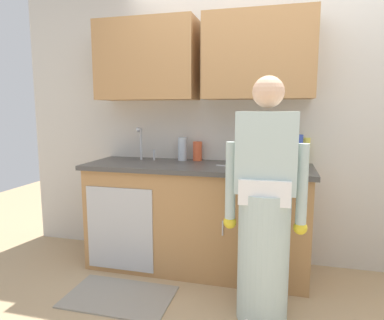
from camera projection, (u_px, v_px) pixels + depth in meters
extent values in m
cube|color=beige|center=(265.00, 116.00, 3.10)|extent=(4.80, 0.10, 2.70)
cube|color=#B27F4C|center=(147.00, 61.00, 3.08)|extent=(0.91, 0.34, 0.70)
cube|color=#B27F4C|center=(258.00, 56.00, 2.83)|extent=(0.91, 0.34, 0.70)
cube|color=#B27F4C|center=(197.00, 219.00, 3.03)|extent=(1.90, 0.60, 0.90)
cube|color=#B7BABF|center=(120.00, 229.00, 2.89)|extent=(0.60, 0.01, 0.72)
cylinder|color=silver|center=(223.00, 228.00, 2.66)|extent=(0.01, 0.01, 0.12)
cylinder|color=silver|center=(279.00, 233.00, 2.55)|extent=(0.01, 0.01, 0.12)
cube|color=#474442|center=(197.00, 167.00, 2.97)|extent=(1.96, 0.66, 0.04)
cube|color=#B7BABF|center=(139.00, 165.00, 3.10)|extent=(0.50, 0.36, 0.03)
cylinder|color=#B7BABF|center=(141.00, 144.00, 3.23)|extent=(0.02, 0.02, 0.30)
sphere|color=#B7BABF|center=(138.00, 130.00, 3.15)|extent=(0.04, 0.04, 0.04)
cylinder|color=#B7BABF|center=(154.00, 155.00, 3.21)|extent=(0.02, 0.02, 0.10)
cube|color=white|center=(261.00, 314.00, 2.32)|extent=(0.20, 0.26, 0.06)
cylinder|color=#B2C6C1|center=(263.00, 256.00, 2.28)|extent=(0.34, 0.34, 0.88)
cube|color=#B2C6C1|center=(266.00, 152.00, 2.18)|extent=(0.38, 0.22, 0.52)
sphere|color=#E5B28E|center=(268.00, 92.00, 2.13)|extent=(0.20, 0.20, 0.20)
cube|color=white|center=(264.00, 193.00, 2.10)|extent=(0.32, 0.04, 0.16)
cylinder|color=#B2C6C1|center=(231.00, 183.00, 2.29)|extent=(0.07, 0.07, 0.55)
sphere|color=yellow|center=(230.00, 222.00, 2.33)|extent=(0.09, 0.09, 0.09)
cylinder|color=#B2C6C1|center=(302.00, 186.00, 2.18)|extent=(0.07, 0.07, 0.55)
sphere|color=yellow|center=(300.00, 228.00, 2.22)|extent=(0.09, 0.09, 0.09)
cube|color=gray|center=(119.00, 297.00, 2.58)|extent=(0.80, 0.50, 0.01)
cylinder|color=#D8D14C|center=(267.00, 155.00, 2.95)|extent=(0.06, 0.06, 0.17)
cylinder|color=#334CB2|center=(298.00, 150.00, 2.87)|extent=(0.07, 0.07, 0.27)
cylinder|color=#D8D14C|center=(306.00, 151.00, 2.95)|extent=(0.07, 0.07, 0.23)
cylinder|color=silver|center=(182.00, 149.00, 3.18)|extent=(0.08, 0.08, 0.22)
cylinder|color=#E05933|center=(197.00, 151.00, 3.18)|extent=(0.08, 0.08, 0.18)
cylinder|color=#33478C|center=(302.00, 167.00, 2.61)|extent=(0.08, 0.08, 0.08)
cube|color=silver|center=(230.00, 166.00, 2.85)|extent=(0.24, 0.09, 0.01)
cube|color=#4CBF4C|center=(286.00, 162.00, 2.98)|extent=(0.11, 0.07, 0.03)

